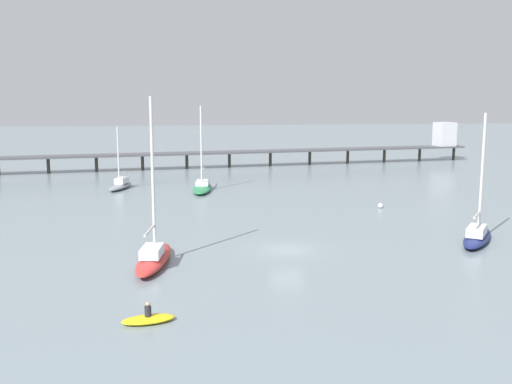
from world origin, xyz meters
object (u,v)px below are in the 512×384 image
at_px(mooring_buoy_near, 380,206).
at_px(sailboat_gray, 121,184).
at_px(sailboat_navy, 477,234).
at_px(sailboat_red, 154,255).
at_px(pier, 296,147).
at_px(sailboat_green, 202,186).
at_px(dinghy_yellow, 148,319).

bearing_deg(mooring_buoy_near, sailboat_gray, 149.40).
xyz_separation_m(sailboat_navy, sailboat_red, (-26.00, -3.17, 0.03)).
relative_size(sailboat_navy, sailboat_gray, 1.31).
height_order(pier, sailboat_green, sailboat_green).
relative_size(sailboat_green, dinghy_yellow, 3.55).
xyz_separation_m(pier, dinghy_yellow, (-21.67, -69.53, -2.95)).
bearing_deg(sailboat_red, sailboat_navy, 6.94).
distance_m(pier, sailboat_navy, 55.66).
height_order(pier, dinghy_yellow, pier).
relative_size(sailboat_navy, sailboat_green, 0.98).
xyz_separation_m(sailboat_gray, dinghy_yellow, (5.93, -46.54, -0.40)).
height_order(sailboat_navy, sailboat_red, sailboat_red).
xyz_separation_m(sailboat_navy, dinghy_yellow, (-25.83, -14.09, -0.48)).
bearing_deg(mooring_buoy_near, sailboat_green, 142.27).
distance_m(sailboat_navy, dinghy_yellow, 29.43).
height_order(pier, sailboat_red, sailboat_red).
distance_m(sailboat_red, sailboat_green, 33.16).
bearing_deg(sailboat_navy, sailboat_green, 125.74).
bearing_deg(pier, sailboat_green, -123.68).
bearing_deg(sailboat_green, mooring_buoy_near, -37.73).
bearing_deg(sailboat_navy, dinghy_yellow, -151.39).
bearing_deg(sailboat_red, pier, 69.56).
bearing_deg(mooring_buoy_near, sailboat_navy, -79.43).
relative_size(sailboat_red, dinghy_yellow, 3.93).
xyz_separation_m(dinghy_yellow, mooring_buoy_near, (22.96, 29.46, 0.07)).
relative_size(dinghy_yellow, mooring_buoy_near, 5.51).
bearing_deg(dinghy_yellow, sailboat_gray, 97.26).
xyz_separation_m(sailboat_navy, sailboat_gray, (-31.75, 32.45, -0.07)).
distance_m(sailboat_navy, mooring_buoy_near, 15.64).
bearing_deg(sailboat_gray, dinghy_yellow, -82.74).
distance_m(sailboat_green, mooring_buoy_near, 23.36).
relative_size(sailboat_green, mooring_buoy_near, 19.55).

